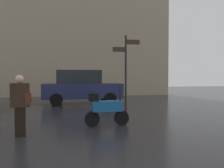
# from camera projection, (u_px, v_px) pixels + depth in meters

# --- Properties ---
(pedestrian_with_bag) EXTENTS (0.48, 0.24, 1.55)m
(pedestrian_with_bag) POSITION_uv_depth(u_px,v_px,m) (21.00, 102.00, 6.03)
(pedestrian_with_bag) COLOR black
(pedestrian_with_bag) RESTS_ON ground
(parked_scooter) EXTENTS (1.38, 0.32, 1.23)m
(parked_scooter) POSITION_uv_depth(u_px,v_px,m) (106.00, 108.00, 7.31)
(parked_scooter) COLOR black
(parked_scooter) RESTS_ON ground
(parked_car_right) EXTENTS (4.28, 1.90, 1.85)m
(parked_car_right) POSITION_uv_depth(u_px,v_px,m) (81.00, 87.00, 13.19)
(parked_car_right) COLOR #1E234C
(parked_car_right) RESTS_ON ground
(street_signpost) EXTENTS (1.08, 0.08, 3.11)m
(street_signpost) POSITION_uv_depth(u_px,v_px,m) (126.00, 67.00, 9.32)
(street_signpost) COLOR black
(street_signpost) RESTS_ON ground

